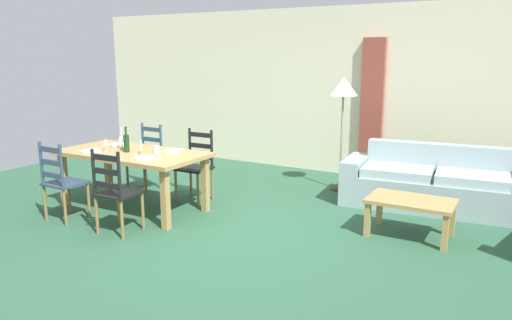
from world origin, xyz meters
name	(u,v)px	position (x,y,z in m)	size (l,w,h in m)	color
ground_plane	(219,230)	(0.00, 0.00, -0.01)	(9.60, 9.60, 0.02)	#2B563C
wall_far	(331,91)	(0.00, 3.30, 1.35)	(9.60, 0.16, 2.70)	beige
curtain_panel_left	(372,110)	(0.75, 3.16, 1.10)	(0.35, 0.08, 2.20)	brown
dining_table	(132,158)	(-1.38, 0.09, 0.66)	(1.90, 0.96, 0.75)	#AB864D
dining_chair_near_left	(61,181)	(-1.79, -0.66, 0.48)	(0.43, 0.41, 0.96)	#2D3F54
dining_chair_near_right	(115,192)	(-0.91, -0.66, 0.48)	(0.44, 0.42, 0.96)	black
dining_chair_far_left	(147,158)	(-1.85, 0.86, 0.48)	(0.43, 0.41, 0.96)	#30465C
dining_chair_far_right	(196,165)	(-0.93, 0.82, 0.48)	(0.43, 0.41, 0.96)	black
dinner_plate_near_left	(91,151)	(-1.83, -0.16, 0.76)	(0.24, 0.24, 0.02)	white
fork_near_left	(83,150)	(-1.98, -0.16, 0.75)	(0.02, 0.17, 0.01)	silver
dinner_plate_near_right	(145,158)	(-0.93, -0.16, 0.76)	(0.24, 0.24, 0.02)	white
fork_near_right	(135,157)	(-1.08, -0.16, 0.75)	(0.02, 0.17, 0.01)	silver
dinner_plate_far_left	(120,145)	(-1.83, 0.34, 0.76)	(0.24, 0.24, 0.02)	white
fork_far_left	(112,144)	(-1.98, 0.34, 0.75)	(0.02, 0.17, 0.01)	silver
dinner_plate_far_right	(172,151)	(-0.93, 0.34, 0.76)	(0.24, 0.24, 0.02)	white
fork_far_right	(163,150)	(-1.08, 0.34, 0.75)	(0.02, 0.17, 0.01)	silver
wine_bottle	(126,143)	(-1.41, 0.04, 0.87)	(0.07, 0.07, 0.32)	#143819
wine_glass_near_left	(106,143)	(-1.68, -0.05, 0.86)	(0.06, 0.06, 0.16)	white
wine_glass_near_right	(158,149)	(-0.81, -0.07, 0.86)	(0.06, 0.06, 0.16)	white
wine_glass_far_left	(120,139)	(-1.70, 0.22, 0.86)	(0.06, 0.06, 0.16)	white
coffee_cup_primary	(156,149)	(-1.06, 0.18, 0.80)	(0.07, 0.07, 0.09)	beige
candle_tall	(122,143)	(-1.56, 0.11, 0.84)	(0.05, 0.05, 0.29)	#998C66
candle_short	(141,150)	(-1.18, 0.05, 0.79)	(0.05, 0.05, 0.17)	#998C66
couch	(434,185)	(1.94, 2.08, 0.29)	(2.35, 1.02, 0.80)	#93A6A9
coffee_table	(411,205)	(1.92, 0.86, 0.36)	(0.90, 0.56, 0.42)	#AB864D
standing_lamp	(343,93)	(0.60, 2.26, 1.41)	(0.40, 0.40, 1.64)	#332D28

